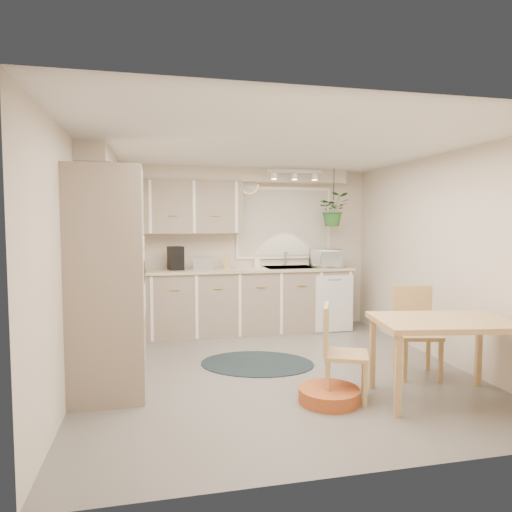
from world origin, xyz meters
name	(u,v)px	position (x,y,z in m)	size (l,w,h in m)	color
floor	(274,371)	(0.00, 0.00, 0.00)	(4.20, 4.20, 0.00)	#645E58
ceiling	(275,146)	(0.00, 0.00, 2.40)	(4.20, 4.20, 0.00)	silver
wall_back	(239,249)	(0.00, 2.10, 1.20)	(4.00, 0.04, 2.40)	beige
wall_front	(362,288)	(0.00, -2.10, 1.20)	(4.00, 0.04, 2.40)	beige
wall_left	(76,264)	(-2.00, 0.00, 1.20)	(0.04, 4.20, 2.40)	beige
wall_right	(441,257)	(2.00, 0.00, 1.20)	(0.04, 4.20, 2.40)	beige
base_cab_left	(117,320)	(-1.70, 0.88, 0.45)	(0.60, 1.85, 0.90)	gray
base_cab_back	(229,302)	(-0.20, 1.80, 0.45)	(3.60, 0.60, 0.90)	gray
counter_left	(117,281)	(-1.69, 0.88, 0.92)	(0.64, 1.89, 0.04)	#C3B08E
counter_back	(229,270)	(-0.20, 1.79, 0.92)	(3.64, 0.64, 0.04)	#C3B08E
oven_stack	(107,284)	(-1.68, -0.38, 1.05)	(0.65, 0.65, 2.10)	gray
wall_oven_face	(143,283)	(-1.35, -0.38, 1.05)	(0.02, 0.56, 0.58)	silver
upper_cab_left	(104,204)	(-1.82, 1.00, 1.83)	(0.35, 2.00, 0.75)	gray
upper_cab_back	(172,207)	(-1.00, 1.93, 1.83)	(2.00, 0.35, 0.75)	gray
soffit_left	(101,163)	(-1.85, 1.00, 2.30)	(0.30, 2.00, 0.20)	beige
soffit_back	(227,175)	(-0.20, 1.95, 2.30)	(3.60, 0.30, 0.20)	beige
cooktop	(113,285)	(-1.68, 0.30, 0.94)	(0.52, 0.58, 0.02)	silver
range_hood	(110,242)	(-1.70, 0.30, 1.40)	(0.40, 0.60, 0.14)	silver
window_blinds	(284,223)	(0.70, 2.07, 1.60)	(1.40, 0.02, 1.00)	silver
window_frame	(284,223)	(0.70, 2.08, 1.60)	(1.50, 0.02, 1.10)	white
sink	(289,270)	(0.70, 1.80, 0.90)	(0.70, 0.48, 0.10)	#9DA0A5
dishwasher_front	(334,304)	(1.30, 1.49, 0.42)	(0.58, 0.01, 0.83)	silver
track_light_bar	(295,171)	(0.70, 1.55, 2.33)	(0.80, 0.04, 0.04)	silver
wall_clock	(249,184)	(0.15, 2.07, 2.18)	(0.30, 0.30, 0.03)	#E4B750
dining_table	(442,360)	(1.26, -1.12, 0.37)	(1.18, 0.79, 0.74)	tan
chair_left	(346,352)	(0.44, -0.90, 0.43)	(0.40, 0.40, 0.86)	tan
chair_back	(418,332)	(1.41, -0.49, 0.46)	(0.44, 0.44, 0.93)	tan
braided_rug	(257,363)	(-0.13, 0.27, 0.01)	(1.29, 0.97, 0.01)	black
pet_bed	(329,395)	(0.25, -0.95, 0.06)	(0.55, 0.55, 0.13)	#C05326
microwave	(326,256)	(1.25, 1.70, 1.10)	(0.48, 0.27, 0.32)	silver
soap_bottle	(256,264)	(0.24, 1.95, 0.98)	(0.08, 0.18, 0.08)	silver
hanging_plant	(334,213)	(1.36, 1.70, 1.74)	(0.45, 0.50, 0.39)	#295D25
coffee_maker	(176,258)	(-0.96, 1.80, 1.11)	(0.19, 0.23, 0.33)	black
toaster	(203,263)	(-0.57, 1.82, 1.03)	(0.29, 0.16, 0.17)	#9DA0A5
knife_block	(227,262)	(-0.23, 1.85, 1.04)	(0.09, 0.09, 0.20)	tan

